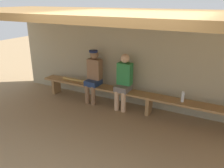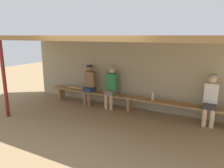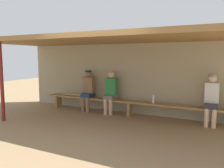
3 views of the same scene
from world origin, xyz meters
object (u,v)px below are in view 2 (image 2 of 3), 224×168
at_px(water_bottle_orange, 153,96).
at_px(baseball_bat, 77,88).
at_px(player_leftmost, 111,86).
at_px(player_in_blue, 90,83).
at_px(support_post, 4,80).
at_px(bench, 130,99).
at_px(player_rightmost, 211,98).

distance_m(water_bottle_orange, baseball_bat, 2.77).
distance_m(player_leftmost, player_in_blue, 0.84).
bearing_deg(support_post, bench, 35.32).
xyz_separation_m(support_post, baseball_bat, (0.93, 2.10, -0.61)).
bearing_deg(player_rightmost, baseball_bat, -179.95).
bearing_deg(baseball_bat, water_bottle_orange, -1.68).
xyz_separation_m(player_leftmost, baseball_bat, (-1.38, -0.00, -0.24)).
height_order(bench, baseball_bat, baseball_bat).
xyz_separation_m(player_rightmost, player_in_blue, (-3.76, 0.00, 0.00)).
relative_size(support_post, player_in_blue, 1.64).
bearing_deg(player_in_blue, water_bottle_orange, -0.27).
distance_m(player_rightmost, player_leftmost, 2.92).
height_order(water_bottle_orange, baseball_bat, water_bottle_orange).
bearing_deg(bench, player_leftmost, 179.73).
xyz_separation_m(player_in_blue, baseball_bat, (-0.54, -0.00, -0.25)).
bearing_deg(player_rightmost, water_bottle_orange, -179.61).
bearing_deg(baseball_bat, support_post, -115.51).
xyz_separation_m(bench, player_leftmost, (-0.65, 0.00, 0.34)).
height_order(player_rightmost, water_bottle_orange, player_rightmost).
height_order(support_post, baseball_bat, support_post).
height_order(support_post, water_bottle_orange, support_post).
height_order(bench, water_bottle_orange, water_bottle_orange).
xyz_separation_m(bench, player_rightmost, (2.27, 0.00, 0.36)).
relative_size(player_leftmost, player_in_blue, 0.99).
xyz_separation_m(support_post, bench, (2.96, 2.10, -0.71)).
bearing_deg(support_post, player_rightmost, 21.91).
height_order(bench, player_rightmost, player_rightmost).
bearing_deg(bench, support_post, -144.68).
xyz_separation_m(player_leftmost, water_bottle_orange, (1.39, -0.01, -0.16)).
xyz_separation_m(support_post, player_in_blue, (1.47, 2.10, -0.35)).
bearing_deg(baseball_bat, player_rightmost, -1.49).
xyz_separation_m(bench, baseball_bat, (-2.03, -0.00, 0.11)).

